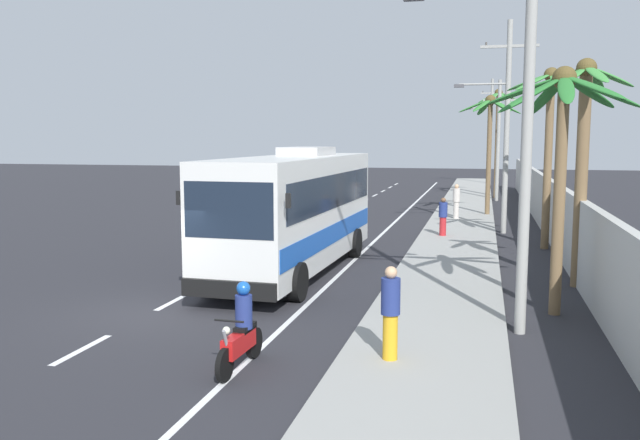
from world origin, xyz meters
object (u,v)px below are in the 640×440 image
Objects in this scene: pedestrian_near_kerb at (390,311)px; utility_pole_nearest at (524,97)px; utility_pole_far at (498,138)px; utility_pole_distant at (490,129)px; pedestrian_midwalk at (456,201)px; palm_second at (490,126)px; palm_farthest at (563,129)px; utility_pole_mid at (505,121)px; coach_bus_foreground at (295,208)px; palm_nearest at (549,123)px; motorcycle_beside_bus at (241,334)px; pedestrian_far_walk at (443,216)px; palm_fourth at (584,138)px; palm_third at (498,122)px.

pedestrian_near_kerb is 0.18× the size of utility_pole_nearest.
utility_pole_far is (0.13, 31.93, -0.89)m from utility_pole_nearest.
pedestrian_near_kerb is at bearing -92.35° from utility_pole_distant.
palm_second reaches higher than pedestrian_midwalk.
palm_farthest is (0.87, -30.09, 0.23)m from utility_pole_far.
utility_pole_mid is (2.47, 18.78, 3.92)m from pedestrian_near_kerb.
coach_bus_foreground is 10.82m from palm_nearest.
utility_pole_nearest is (6.53, -5.34, 3.06)m from coach_bus_foreground.
motorcycle_beside_bus is 0.24× the size of utility_pole_far.
palm_nearest reaches higher than pedestrian_midwalk.
palm_second is at bearing 69.54° from pedestrian_far_walk.
pedestrian_far_walk is (2.67, 17.18, 0.32)m from motorcycle_beside_bus.
utility_pole_far is 0.85× the size of utility_pole_distant.
utility_pole_mid is at bearing -85.33° from pedestrian_near_kerb.
utility_pole_nearest reaches higher than utility_pole_distant.
palm_fourth reaches higher than pedestrian_far_walk.
pedestrian_near_kerb is 0.30× the size of palm_farthest.
palm_fourth is at bearing 74.69° from palm_farthest.
palm_third is (0.11, 34.35, 0.24)m from utility_pole_nearest.
pedestrian_far_walk is 0.17× the size of utility_pole_distant.
utility_pole_mid reaches higher than palm_farthest.
pedestrian_near_kerb is at bearing -105.07° from palm_nearest.
palm_nearest is at bearing -92.91° from pedestrian_near_kerb.
pedestrian_midwalk is at bearing 105.30° from palm_fourth.
pedestrian_midwalk is 20.41m from utility_pole_nearest.
pedestrian_far_walk is at bearing -97.82° from utility_pole_far.
pedestrian_midwalk is 9.53m from palm_nearest.
pedestrian_far_walk is (4.15, 8.28, -1.08)m from coach_bus_foreground.
utility_pole_nearest reaches higher than palm_second.
pedestrian_near_kerb is at bearing -130.27° from utility_pole_nearest.
pedestrian_midwalk is at bearing 78.94° from pedestrian_far_walk.
palm_third is at bearing -81.67° from pedestrian_near_kerb.
coach_bus_foreground is at bearing -121.92° from utility_pole_mid.
utility_pole_distant is at bearing 90.36° from utility_pole_nearest.
motorcycle_beside_bus is 0.26× the size of palm_third.
coach_bus_foreground is 15.25m from pedestrian_midwalk.
coach_bus_foreground is 6.01× the size of pedestrian_near_kerb.
motorcycle_beside_bus is 17.39m from pedestrian_far_walk.
utility_pole_far reaches higher than palm_fourth.
utility_pole_nearest is 1.48× the size of palm_second.
utility_pole_far is 1.25× the size of palm_fourth.
palm_nearest is 1.07× the size of palm_fourth.
coach_bus_foreground is 9.32m from pedestrian_far_walk.
palm_fourth is (1.93, 5.23, -0.87)m from utility_pole_nearest.
palm_nearest is at bearing 44.89° from pedestrian_midwalk.
palm_second is (-0.59, 6.40, -0.08)m from utility_pole_mid.
pedestrian_midwalk is 0.23× the size of palm_third.
utility_pole_nearest reaches higher than palm_fourth.
pedestrian_midwalk is 4.83m from palm_second.
motorcycle_beside_bus is 51.87m from utility_pole_distant.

